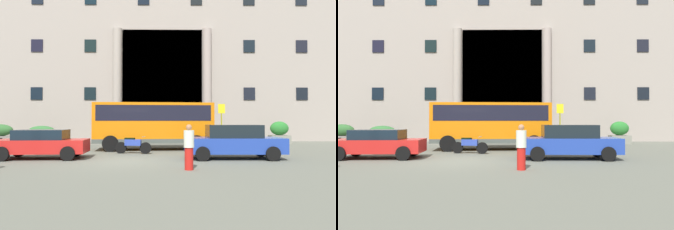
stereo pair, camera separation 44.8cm
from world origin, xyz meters
TOP-DOWN VIEW (x-y plane):
  - ground_plane at (0.00, 0.00)m, footprint 80.00×64.00m
  - office_building_facade at (0.01, 17.48)m, footprint 33.39×9.63m
  - orange_minibus at (1.09, 5.50)m, footprint 7.05×3.04m
  - bus_stop_sign at (5.43, 6.90)m, footprint 0.44×0.08m
  - hedge_planter_far_east at (-7.49, 10.48)m, footprint 2.02×0.93m
  - hedge_planter_entrance_left at (10.42, 10.27)m, footprint 1.44×0.98m
  - hedge_planter_west at (-10.50, 10.34)m, footprint 1.94×0.98m
  - parked_sedan_far at (4.86, 0.87)m, footprint 4.38×1.98m
  - parked_sedan_second at (-3.77, 0.99)m, footprint 4.09×2.15m
  - motorcycle_far_end at (0.08, 3.13)m, footprint 1.92×0.62m
  - scooter_by_planter at (4.19, 3.10)m, footprint 2.04×0.60m
  - pedestrian_woman_dark_dress at (2.60, -2.36)m, footprint 0.36×0.36m

SIDE VIEW (x-z plane):
  - ground_plane at x=0.00m, z-range -0.12..0.00m
  - motorcycle_far_end at x=0.08m, z-range 0.01..0.90m
  - scooter_by_planter at x=4.19m, z-range 0.01..0.91m
  - hedge_planter_far_east at x=-7.49m, z-range -0.02..1.32m
  - parked_sedan_second at x=-3.77m, z-range 0.03..1.33m
  - hedge_planter_west at x=-10.50m, z-range -0.03..1.44m
  - parked_sedan_far at x=4.86m, z-range 0.01..1.53m
  - pedestrian_woman_dark_dress at x=2.60m, z-range 0.00..1.57m
  - hedge_planter_entrance_left at x=10.42m, z-range -0.03..1.65m
  - orange_minibus at x=1.09m, z-range 0.27..3.02m
  - bus_stop_sign at x=5.43m, z-range 0.32..3.12m
  - office_building_facade at x=0.01m, z-range -0.01..18.23m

